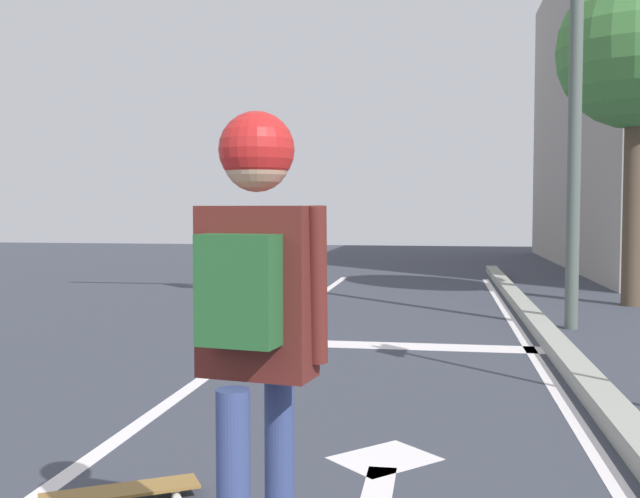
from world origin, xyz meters
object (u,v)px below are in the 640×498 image
skater (255,296)px  traffic_signal_mast (504,9)px  spare_skateboard (121,492)px  roadside_tree (637,53)px

skater → traffic_signal_mast: (1.36, 7.00, 2.73)m
skater → traffic_signal_mast: bearing=79.0°
spare_skateboard → traffic_signal_mast: size_ratio=0.13×
skater → roadside_tree: 10.38m
skater → spare_skateboard: bearing=133.6°
skater → traffic_signal_mast: 7.63m
skater → spare_skateboard: size_ratio=2.27×
skater → spare_skateboard: (-0.95, 1.00, -1.12)m
spare_skateboard → roadside_tree: 10.23m
roadside_tree → skater: bearing=-110.4°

